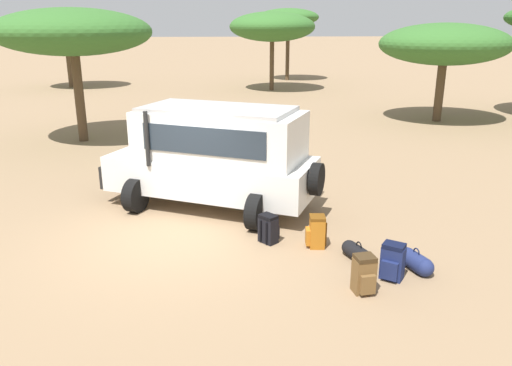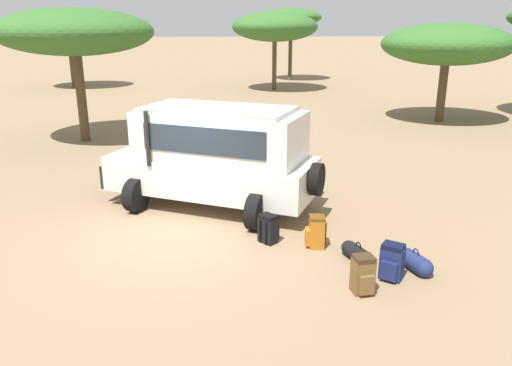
# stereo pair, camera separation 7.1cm
# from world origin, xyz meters

# --- Properties ---
(ground_plane) EXTENTS (320.00, 320.00, 0.00)m
(ground_plane) POSITION_xyz_m (0.00, 0.00, 0.00)
(ground_plane) COLOR #8C7051
(safari_vehicle) EXTENTS (5.35, 3.91, 2.44)m
(safari_vehicle) POSITION_xyz_m (0.97, 1.90, 1.29)
(safari_vehicle) COLOR silver
(safari_vehicle) RESTS_ON ground_plane
(backpack_beside_front_wheel) EXTENTS (0.37, 0.42, 0.66)m
(backpack_beside_front_wheel) POSITION_xyz_m (3.34, -2.41, 0.32)
(backpack_beside_front_wheel) COLOR brown
(backpack_beside_front_wheel) RESTS_ON ground_plane
(backpack_cluster_center) EXTENTS (0.43, 0.37, 0.65)m
(backpack_cluster_center) POSITION_xyz_m (2.92, -0.58, 0.32)
(backpack_cluster_center) COLOR #B26619
(backpack_cluster_center) RESTS_ON ground_plane
(backpack_near_rear_wheel) EXTENTS (0.45, 0.45, 0.60)m
(backpack_near_rear_wheel) POSITION_xyz_m (2.00, -0.29, 0.29)
(backpack_near_rear_wheel) COLOR black
(backpack_near_rear_wheel) RESTS_ON ground_plane
(backpack_outermost) EXTENTS (0.47, 0.47, 0.66)m
(backpack_outermost) POSITION_xyz_m (3.96, -2.01, 0.32)
(backpack_outermost) COLOR navy
(backpack_outermost) RESTS_ON ground_plane
(duffel_bag_low_black_case) EXTENTS (0.48, 0.86, 0.39)m
(duffel_bag_low_black_case) POSITION_xyz_m (3.58, -1.29, 0.15)
(duffel_bag_low_black_case) COLOR black
(duffel_bag_low_black_case) RESTS_ON ground_plane
(duffel_bag_soft_canvas) EXTENTS (0.47, 0.81, 0.43)m
(duffel_bag_soft_canvas) POSITION_xyz_m (4.51, -1.73, 0.16)
(duffel_bag_soft_canvas) COLOR navy
(duffel_bag_soft_canvas) RESTS_ON ground_plane
(acacia_tree_far_left) EXTENTS (5.60, 5.19, 4.37)m
(acacia_tree_far_left) POSITION_xyz_m (-8.64, 26.54, 3.58)
(acacia_tree_far_left) COLOR brown
(acacia_tree_far_left) RESTS_ON ground_plane
(acacia_tree_left_mid) EXTENTS (5.63, 5.17, 4.81)m
(acacia_tree_left_mid) POSITION_xyz_m (-3.93, 9.55, 3.95)
(acacia_tree_left_mid) COLOR brown
(acacia_tree_left_mid) RESTS_ON ground_plane
(acacia_tree_centre_back) EXTENTS (5.51, 5.59, 4.99)m
(acacia_tree_centre_back) POSITION_xyz_m (5.04, 23.79, 4.04)
(acacia_tree_centre_back) COLOR brown
(acacia_tree_centre_back) RESTS_ON ground_plane
(acacia_tree_right_mid) EXTENTS (4.62, 4.64, 5.35)m
(acacia_tree_right_mid) POSITION_xyz_m (7.01, 29.78, 4.66)
(acacia_tree_right_mid) COLOR brown
(acacia_tree_right_mid) RESTS_ON ground_plane
(acacia_tree_far_right) EXTENTS (5.72, 5.21, 4.30)m
(acacia_tree_far_right) POSITION_xyz_m (11.21, 12.16, 3.38)
(acacia_tree_far_right) COLOR brown
(acacia_tree_far_right) RESTS_ON ground_plane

